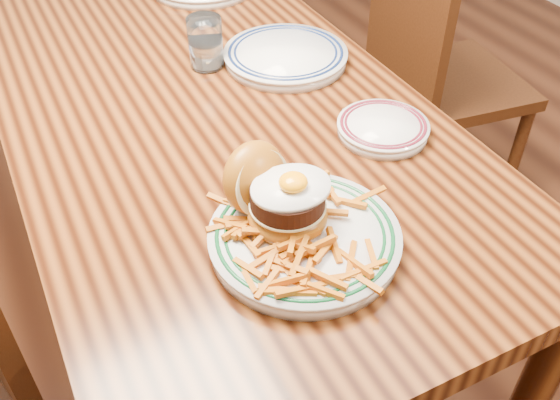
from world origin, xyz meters
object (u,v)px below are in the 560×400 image
main_plate (296,222)px  side_plate (383,127)px  chair_right (434,73)px  table (210,131)px

main_plate → side_plate: main_plate is taller
chair_right → side_plate: bearing=49.3°
table → chair_right: bearing=14.6°
chair_right → side_plate: chair_right is taller
table → chair_right: size_ratio=1.76×
chair_right → side_plate: (-0.57, -0.50, 0.28)m
table → main_plate: size_ratio=4.82×
chair_right → side_plate: size_ratio=4.93×
main_plate → table: bearing=67.0°
table → side_plate: side_plate is taller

